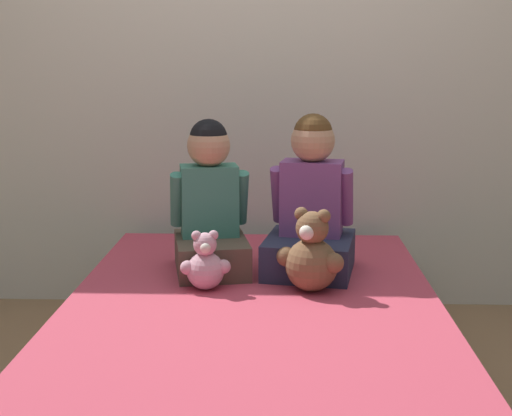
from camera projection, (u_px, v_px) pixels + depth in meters
ground_plane at (253, 403)px, 2.66m from camera, size 14.00×14.00×0.00m
wall_behind_bed at (262, 60)px, 3.53m from camera, size 8.00×0.06×2.50m
bed at (253, 354)px, 2.62m from camera, size 1.38×2.05×0.40m
child_on_left at (210, 209)px, 2.93m from camera, size 0.36×0.43×0.63m
child_on_right at (311, 211)px, 2.92m from camera, size 0.41×0.44×0.65m
teddy_bear_held_by_left_child at (205, 265)px, 2.71m from camera, size 0.19×0.14×0.23m
teddy_bear_held_by_right_child at (311, 256)px, 2.68m from camera, size 0.25×0.20×0.32m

